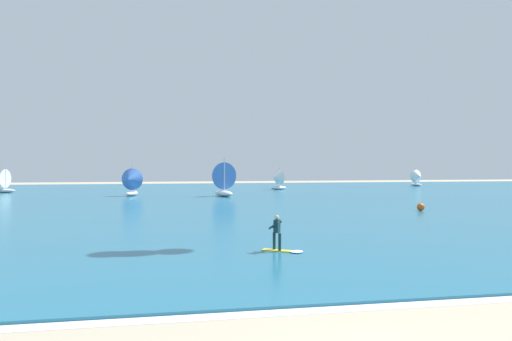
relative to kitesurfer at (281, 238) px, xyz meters
name	(u,v)px	position (x,y,z in m)	size (l,w,h in m)	color
ocean	(202,198)	(-1.04, 36.80, -0.65)	(160.00, 90.00, 0.10)	#236B89
shoreline_foam	(297,308)	(-1.51, -8.15, -0.70)	(71.61, 1.30, 0.01)	white
kitesurfer	(281,238)	(0.00, 0.00, 0.00)	(1.94, 1.55, 1.67)	yellow
sailboat_near_shore	(2,181)	(-28.74, 52.15, 1.14)	(3.39, 2.98, 3.81)	silver
sailboat_mid_left	(131,182)	(-9.88, 41.26, 1.23)	(3.12, 3.55, 4.00)	white
sailboat_far_right	(277,179)	(12.22, 53.25, 1.07)	(3.26, 2.91, 3.64)	white
sailboat_heeled_over	(417,178)	(41.25, 60.57, 1.00)	(2.64, 3.07, 3.50)	white
sailboat_mid_right	(222,179)	(1.62, 38.94, 1.63)	(3.85, 4.34, 4.87)	white
marker_buoy	(421,207)	(16.49, 16.42, -0.27)	(0.67, 0.67, 0.67)	#E55919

